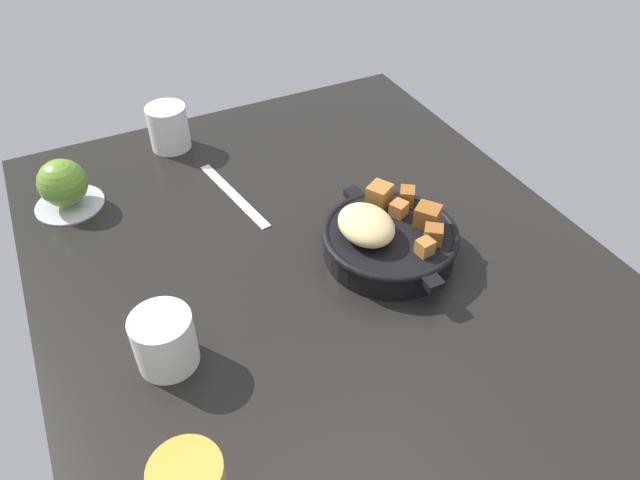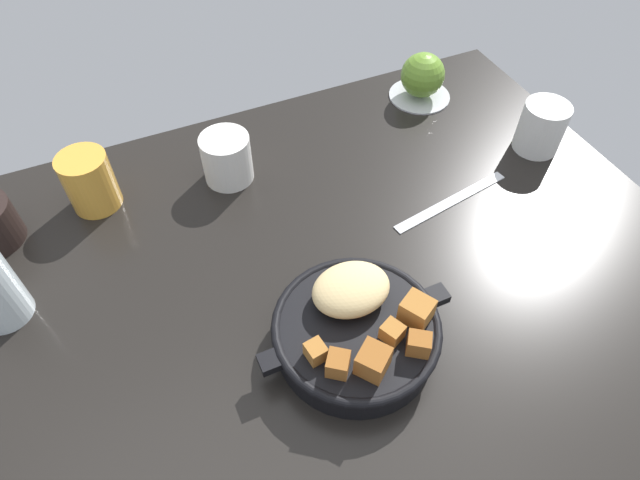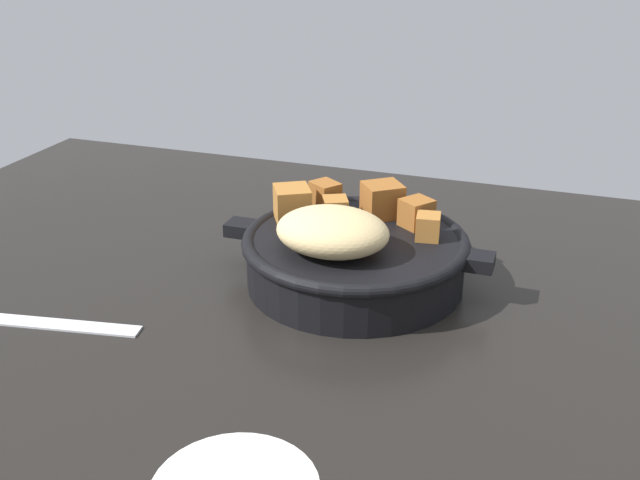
{
  "view_description": "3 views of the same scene",
  "coord_description": "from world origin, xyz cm",
  "px_view_note": "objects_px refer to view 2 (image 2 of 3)",
  "views": [
    {
      "loc": [
        -53.79,
        28.25,
        59.79
      ],
      "look_at": [
        3.21,
        0.07,
        4.1
      ],
      "focal_mm": 33.34,
      "sensor_mm": 36.0,
      "label": 1
    },
    {
      "loc": [
        -17.38,
        -38.0,
        58.87
      ],
      "look_at": [
        0.22,
        1.14,
        7.83
      ],
      "focal_mm": 30.56,
      "sensor_mm": 36.0,
      "label": 2
    },
    {
      "loc": [
        -16.38,
        47.37,
        30.77
      ],
      "look_at": [
        0.69,
        -2.13,
        7.28
      ],
      "focal_mm": 41.8,
      "sensor_mm": 36.0,
      "label": 3
    }
  ],
  "objects_px": {
    "red_apple": "(423,75)",
    "ceramic_mug_white": "(227,158)",
    "juice_glass_amber": "(89,182)",
    "cast_iron_skillet": "(357,328)",
    "butter_knife": "(451,201)",
    "white_creamer_pitcher": "(541,127)"
  },
  "relations": [
    {
      "from": "red_apple",
      "to": "ceramic_mug_white",
      "type": "bearing_deg",
      "value": -170.89
    },
    {
      "from": "juice_glass_amber",
      "to": "ceramic_mug_white",
      "type": "xyz_separation_m",
      "value": [
        0.2,
        -0.03,
        -0.01
      ]
    },
    {
      "from": "cast_iron_skillet",
      "to": "red_apple",
      "type": "distance_m",
      "value": 0.52
    },
    {
      "from": "red_apple",
      "to": "juice_glass_amber",
      "type": "xyz_separation_m",
      "value": [
        -0.58,
        -0.03,
        -0.0
      ]
    },
    {
      "from": "butter_knife",
      "to": "ceramic_mug_white",
      "type": "bearing_deg",
      "value": 137.08
    },
    {
      "from": "white_creamer_pitcher",
      "to": "red_apple",
      "type": "bearing_deg",
      "value": 116.75
    },
    {
      "from": "cast_iron_skillet",
      "to": "ceramic_mug_white",
      "type": "relative_size",
      "value": 3.18
    },
    {
      "from": "white_creamer_pitcher",
      "to": "juice_glass_amber",
      "type": "bearing_deg",
      "value": 166.36
    },
    {
      "from": "butter_knife",
      "to": "juice_glass_amber",
      "type": "relative_size",
      "value": 2.39
    },
    {
      "from": "white_creamer_pitcher",
      "to": "ceramic_mug_white",
      "type": "height_order",
      "value": "white_creamer_pitcher"
    },
    {
      "from": "juice_glass_amber",
      "to": "red_apple",
      "type": "bearing_deg",
      "value": 3.4
    },
    {
      "from": "juice_glass_amber",
      "to": "ceramic_mug_white",
      "type": "distance_m",
      "value": 0.2
    },
    {
      "from": "butter_knife",
      "to": "white_creamer_pitcher",
      "type": "relative_size",
      "value": 2.57
    },
    {
      "from": "butter_knife",
      "to": "ceramic_mug_white",
      "type": "height_order",
      "value": "ceramic_mug_white"
    },
    {
      "from": "butter_knife",
      "to": "juice_glass_amber",
      "type": "distance_m",
      "value": 0.53
    },
    {
      "from": "white_creamer_pitcher",
      "to": "cast_iron_skillet",
      "type": "bearing_deg",
      "value": -154.64
    },
    {
      "from": "cast_iron_skillet",
      "to": "butter_knife",
      "type": "height_order",
      "value": "cast_iron_skillet"
    },
    {
      "from": "red_apple",
      "to": "butter_knife",
      "type": "distance_m",
      "value": 0.27
    },
    {
      "from": "red_apple",
      "to": "juice_glass_amber",
      "type": "distance_m",
      "value": 0.58
    },
    {
      "from": "cast_iron_skillet",
      "to": "ceramic_mug_white",
      "type": "bearing_deg",
      "value": 98.17
    },
    {
      "from": "white_creamer_pitcher",
      "to": "butter_knife",
      "type": "bearing_deg",
      "value": -165.32
    },
    {
      "from": "ceramic_mug_white",
      "to": "white_creamer_pitcher",
      "type": "bearing_deg",
      "value": -16.02
    }
  ]
}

